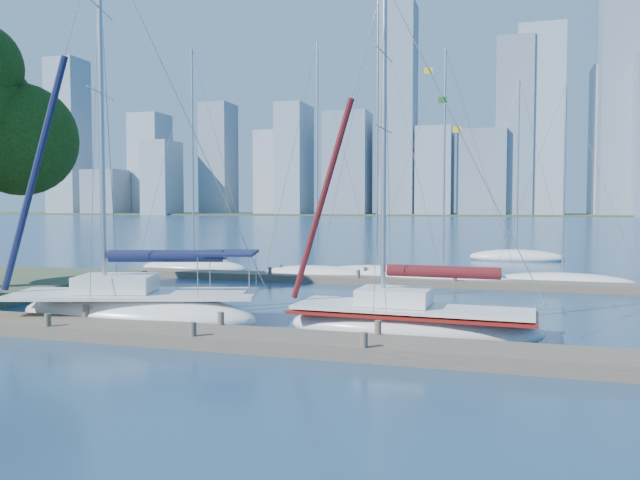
% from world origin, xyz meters
% --- Properties ---
extents(ground, '(700.00, 700.00, 0.00)m').
position_xyz_m(ground, '(0.00, 0.00, 0.00)').
color(ground, navy).
rests_on(ground, ground).
extents(near_dock, '(26.00, 2.00, 0.40)m').
position_xyz_m(near_dock, '(0.00, 0.00, 0.20)').
color(near_dock, '#50453A').
rests_on(near_dock, ground).
extents(far_dock, '(30.00, 1.80, 0.36)m').
position_xyz_m(far_dock, '(2.00, 16.00, 0.18)').
color(far_dock, '#50453A').
rests_on(far_dock, ground).
extents(far_shore, '(800.00, 100.00, 1.50)m').
position_xyz_m(far_shore, '(0.00, 320.00, 0.00)').
color(far_shore, '#38472D').
rests_on(far_shore, ground).
extents(sailboat_navy, '(9.65, 5.60, 14.37)m').
position_xyz_m(sailboat_navy, '(-4.01, 2.31, 1.07)').
color(sailboat_navy, white).
rests_on(sailboat_navy, ground).
extents(sailboat_maroon, '(8.12, 2.91, 11.73)m').
position_xyz_m(sailboat_maroon, '(5.65, 2.94, 0.91)').
color(sailboat_maroon, white).
rests_on(sailboat_maroon, ground).
extents(bg_boat_0, '(7.44, 3.27, 14.33)m').
position_xyz_m(bg_boat_0, '(-10.46, 18.50, 0.30)').
color(bg_boat_0, white).
rests_on(bg_boat_0, ground).
extents(bg_boat_1, '(7.18, 3.73, 13.68)m').
position_xyz_m(bg_boat_1, '(-1.85, 17.08, 0.28)').
color(bg_boat_1, white).
rests_on(bg_boat_1, ground).
extents(bg_boat_2, '(7.83, 4.58, 16.02)m').
position_xyz_m(bg_boat_2, '(1.48, 17.69, 0.31)').
color(bg_boat_2, white).
rests_on(bg_boat_2, ground).
extents(bg_boat_3, '(7.76, 3.97, 12.73)m').
position_xyz_m(bg_boat_3, '(5.25, 16.84, 0.25)').
color(bg_boat_3, white).
rests_on(bg_boat_3, ground).
extents(bg_boat_4, '(7.38, 4.67, 10.67)m').
position_xyz_m(bg_boat_4, '(11.27, 17.88, 0.22)').
color(bg_boat_4, white).
rests_on(bg_boat_4, ground).
extents(bg_boat_7, '(7.47, 4.66, 14.12)m').
position_xyz_m(bg_boat_7, '(9.14, 33.43, 0.30)').
color(bg_boat_7, white).
rests_on(bg_boat_7, ground).
extents(skyline, '(503.55, 51.31, 103.15)m').
position_xyz_m(skyline, '(21.38, 290.27, 34.69)').
color(skyline, gray).
rests_on(skyline, ground).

